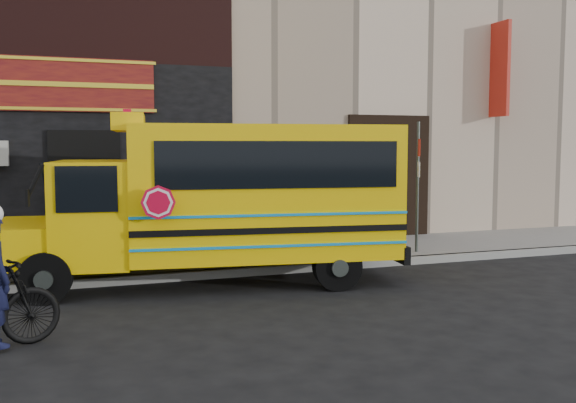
# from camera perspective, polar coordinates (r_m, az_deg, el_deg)

# --- Properties ---
(ground) EXTENTS (120.00, 120.00, 0.00)m
(ground) POSITION_cam_1_polar(r_m,az_deg,el_deg) (9.74, 3.36, -9.29)
(ground) COLOR black
(ground) RESTS_ON ground
(curb) EXTENTS (40.00, 0.20, 0.15)m
(curb) POSITION_cam_1_polar(r_m,az_deg,el_deg) (12.10, -1.47, -6.10)
(curb) COLOR gray
(curb) RESTS_ON ground
(sidewalk) EXTENTS (40.00, 3.00, 0.15)m
(sidewalk) POSITION_cam_1_polar(r_m,az_deg,el_deg) (13.51, -3.46, -4.94)
(sidewalk) COLOR slate
(sidewalk) RESTS_ON ground
(building) EXTENTS (20.00, 10.70, 12.00)m
(building) POSITION_cam_1_polar(r_m,az_deg,el_deg) (19.84, -9.00, 15.75)
(building) COLOR beige
(building) RESTS_ON sidewalk
(school_bus) EXTENTS (7.13, 3.06, 2.92)m
(school_bus) POSITION_cam_1_polar(r_m,az_deg,el_deg) (11.17, -5.69, 0.38)
(school_bus) COLOR black
(school_bus) RESTS_ON ground
(sign_pole) EXTENTS (0.11, 0.24, 2.90)m
(sign_pole) POSITION_cam_1_polar(r_m,az_deg,el_deg) (13.79, 11.45, 1.60)
(sign_pole) COLOR #3D443F
(sign_pole) RESTS_ON ground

